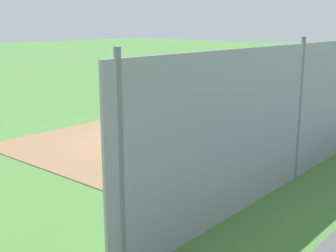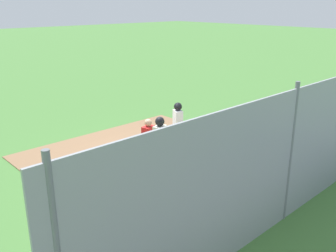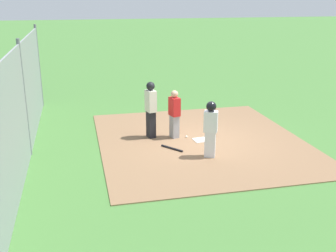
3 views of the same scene
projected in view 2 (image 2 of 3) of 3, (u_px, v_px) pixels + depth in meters
name	position (u px, v px, depth m)	size (l,w,h in m)	color
ground_plane	(145.00, 156.00, 12.59)	(140.00, 140.00, 0.00)	#477A38
dirt_infield	(145.00, 156.00, 12.59)	(7.20, 6.40, 0.03)	#896647
home_plate	(145.00, 155.00, 12.58)	(0.44, 0.44, 0.02)	white
catcher	(149.00, 142.00, 11.50)	(0.43, 0.34, 1.56)	#9E9EA3
umpire	(160.00, 145.00, 10.82)	(0.43, 0.35, 1.83)	black
runner	(178.00, 122.00, 13.06)	(0.39, 0.45, 1.63)	silver
baseball_bat	(180.00, 159.00, 12.18)	(0.06, 0.06, 0.80)	black
catcher_mask	(125.00, 170.00, 11.34)	(0.24, 0.20, 0.12)	red
baseball	(145.00, 160.00, 12.10)	(0.07, 0.07, 0.07)	white
backstop_fence	(290.00, 157.00, 8.46)	(12.00, 0.10, 3.35)	#93999E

